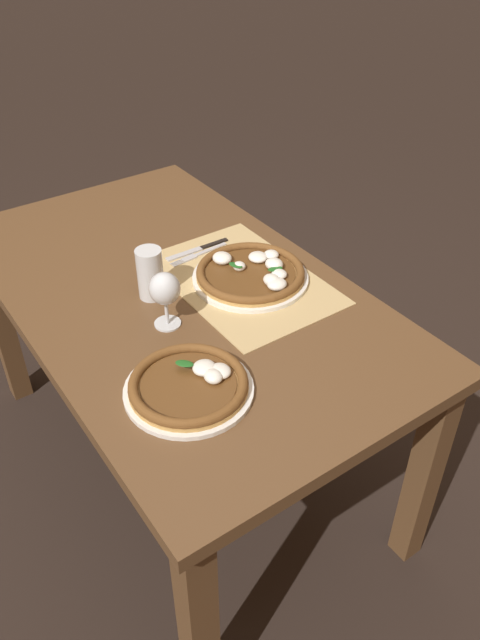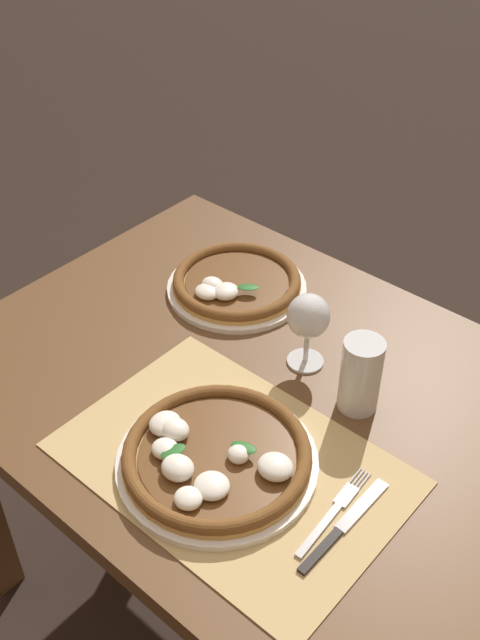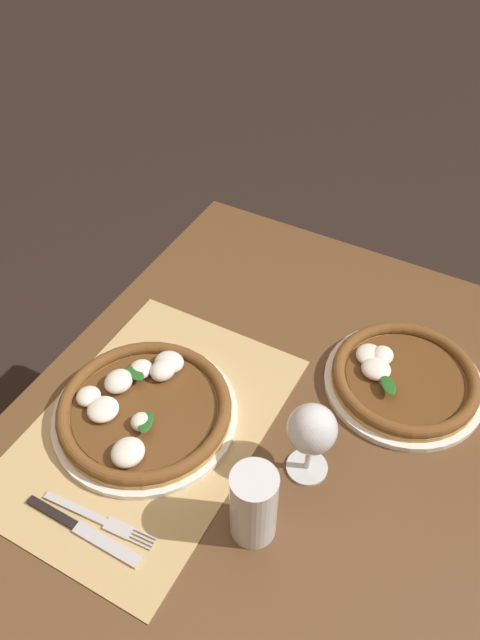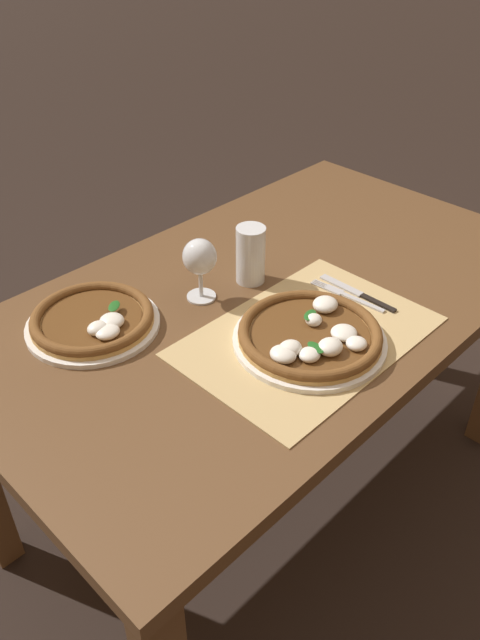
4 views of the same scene
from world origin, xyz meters
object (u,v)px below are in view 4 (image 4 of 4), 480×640
pint_glass (250,256)px  knife (357,293)px  pizza_near (311,335)px  wine_glass (200,259)px  fork (347,296)px  pizza_far (93,320)px

pint_glass → knife: (0.14, -0.23, -0.06)m
pizza_near → wine_glass: size_ratio=2.14×
fork → knife: size_ratio=0.93×
pizza_far → wine_glass: size_ratio=1.92×
wine_glass → fork: size_ratio=0.77×
wine_glass → knife: 0.39m
knife → pint_glass: bearing=120.6°
knife → wine_glass: bearing=136.2°
pint_glass → knife: size_ratio=0.67×
wine_glass → fork: 0.36m
pizza_near → knife: 0.23m
fork → wine_glass: bearing=134.5°
pizza_far → pizza_near: bearing=-52.7°
wine_glass → fork: wine_glass is taller
wine_glass → knife: bearing=-43.8°
pizza_far → fork: pizza_far is taller
pint_glass → fork: pint_glass is taller
pizza_near → fork: size_ratio=1.65×
fork → knife: (0.03, -0.01, 0.00)m
pizza_near → pint_glass: bearing=71.2°
pint_glass → fork: 0.25m
pizza_near → fork: bearing=14.6°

